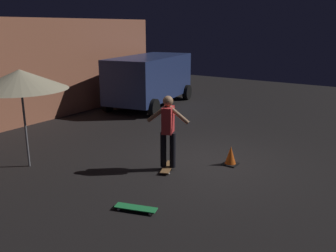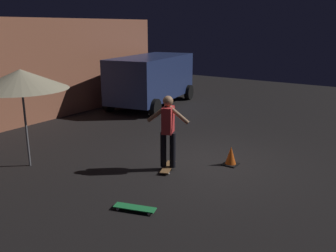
{
  "view_description": "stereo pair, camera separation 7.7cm",
  "coord_description": "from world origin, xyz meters",
  "px_view_note": "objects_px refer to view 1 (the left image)",
  "views": [
    {
      "loc": [
        -7.41,
        -3.91,
        3.23
      ],
      "look_at": [
        -0.87,
        0.5,
        1.05
      ],
      "focal_mm": 38.87,
      "sensor_mm": 36.0,
      "label": 1
    },
    {
      "loc": [
        -7.37,
        -3.97,
        3.23
      ],
      "look_at": [
        -0.87,
        0.5,
        1.05
      ],
      "focal_mm": 38.87,
      "sensor_mm": 36.0,
      "label": 2
    }
  ],
  "objects_px": {
    "patio_umbrella": "(20,79)",
    "parked_van": "(150,78)",
    "skateboard_ridden": "(168,167)",
    "skateboard_spare": "(136,208)",
    "traffic_cone": "(231,156)",
    "skater": "(168,127)"
  },
  "relations": [
    {
      "from": "parked_van",
      "to": "patio_umbrella",
      "type": "distance_m",
      "value": 7.44
    },
    {
      "from": "parked_van",
      "to": "skateboard_spare",
      "type": "bearing_deg",
      "value": -145.02
    },
    {
      "from": "parked_van",
      "to": "skateboard_ridden",
      "type": "height_order",
      "value": "parked_van"
    },
    {
      "from": "patio_umbrella",
      "to": "traffic_cone",
      "type": "bearing_deg",
      "value": -54.77
    },
    {
      "from": "parked_van",
      "to": "skateboard_ridden",
      "type": "distance_m",
      "value": 7.25
    },
    {
      "from": "patio_umbrella",
      "to": "parked_van",
      "type": "bearing_deg",
      "value": 13.66
    },
    {
      "from": "parked_van",
      "to": "patio_umbrella",
      "type": "bearing_deg",
      "value": -166.34
    },
    {
      "from": "parked_van",
      "to": "skater",
      "type": "bearing_deg",
      "value": -140.09
    },
    {
      "from": "patio_umbrella",
      "to": "traffic_cone",
      "type": "distance_m",
      "value": 5.16
    },
    {
      "from": "traffic_cone",
      "to": "patio_umbrella",
      "type": "bearing_deg",
      "value": 125.23
    },
    {
      "from": "skateboard_spare",
      "to": "traffic_cone",
      "type": "bearing_deg",
      "value": -8.51
    },
    {
      "from": "skateboard_ridden",
      "to": "skater",
      "type": "xyz_separation_m",
      "value": [
        0.0,
        -0.0,
        0.98
      ]
    },
    {
      "from": "skateboard_ridden",
      "to": "skateboard_spare",
      "type": "relative_size",
      "value": 1.0
    },
    {
      "from": "patio_umbrella",
      "to": "skateboard_ridden",
      "type": "xyz_separation_m",
      "value": [
        1.68,
        -2.86,
        -2.02
      ]
    },
    {
      "from": "skateboard_spare",
      "to": "skater",
      "type": "relative_size",
      "value": 0.48
    },
    {
      "from": "skater",
      "to": "traffic_cone",
      "type": "height_order",
      "value": "skater"
    },
    {
      "from": "patio_umbrella",
      "to": "skater",
      "type": "bearing_deg",
      "value": -59.56
    },
    {
      "from": "skateboard_ridden",
      "to": "skater",
      "type": "height_order",
      "value": "skater"
    },
    {
      "from": "skateboard_ridden",
      "to": "parked_van",
      "type": "bearing_deg",
      "value": 39.91
    },
    {
      "from": "traffic_cone",
      "to": "skater",
      "type": "bearing_deg",
      "value": 135.62
    },
    {
      "from": "skateboard_ridden",
      "to": "traffic_cone",
      "type": "height_order",
      "value": "traffic_cone"
    },
    {
      "from": "patio_umbrella",
      "to": "skateboard_spare",
      "type": "distance_m",
      "value": 4.02
    }
  ]
}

